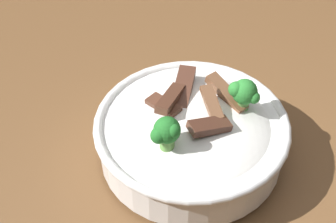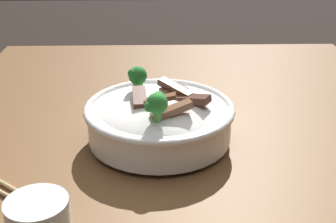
# 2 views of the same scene
# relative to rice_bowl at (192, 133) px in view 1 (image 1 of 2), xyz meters

# --- Properties ---
(dining_table) EXTENTS (1.12, 0.94, 0.77)m
(dining_table) POSITION_rel_rice_bowl_xyz_m (0.01, -0.04, -0.15)
(dining_table) COLOR brown
(dining_table) RESTS_ON ground
(rice_bowl) EXTENTS (0.26, 0.26, 0.12)m
(rice_bowl) POSITION_rel_rice_bowl_xyz_m (0.00, 0.00, 0.00)
(rice_bowl) COLOR white
(rice_bowl) RESTS_ON dining_table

